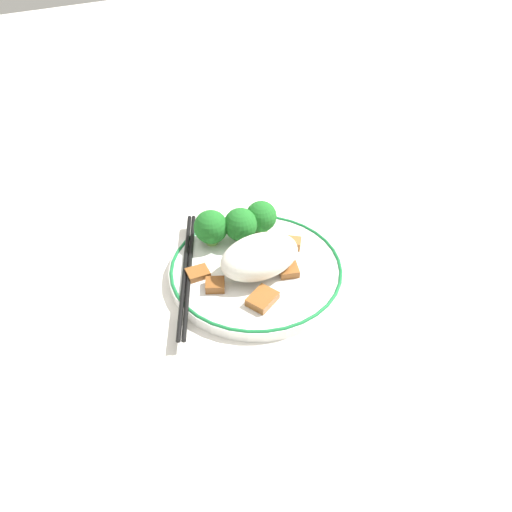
{
  "coord_description": "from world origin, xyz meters",
  "views": [
    {
      "loc": [
        0.25,
        0.45,
        0.48
      ],
      "look_at": [
        0.0,
        0.0,
        0.04
      ],
      "focal_mm": 35.0,
      "sensor_mm": 36.0,
      "label": 1
    }
  ],
  "objects_px": {
    "broccoli_back_center": "(241,225)",
    "broccoli_back_right": "(211,227)",
    "plate": "(256,270)",
    "chopsticks": "(187,271)",
    "broccoli_back_left": "(261,217)"
  },
  "relations": [
    {
      "from": "plate",
      "to": "broccoli_back_left",
      "type": "distance_m",
      "value": 0.09
    },
    {
      "from": "plate",
      "to": "broccoli_back_right",
      "type": "height_order",
      "value": "broccoli_back_right"
    },
    {
      "from": "plate",
      "to": "chopsticks",
      "type": "xyz_separation_m",
      "value": [
        0.09,
        -0.04,
        0.01
      ]
    },
    {
      "from": "broccoli_back_center",
      "to": "broccoli_back_right",
      "type": "xyz_separation_m",
      "value": [
        0.04,
        -0.02,
        -0.0
      ]
    },
    {
      "from": "broccoli_back_left",
      "to": "broccoli_back_right",
      "type": "distance_m",
      "value": 0.08
    },
    {
      "from": "broccoli_back_right",
      "to": "chopsticks",
      "type": "height_order",
      "value": "broccoli_back_right"
    },
    {
      "from": "broccoli_back_center",
      "to": "broccoli_back_right",
      "type": "distance_m",
      "value": 0.04
    },
    {
      "from": "plate",
      "to": "broccoli_back_left",
      "type": "xyz_separation_m",
      "value": [
        -0.04,
        -0.07,
        0.03
      ]
    },
    {
      "from": "broccoli_back_right",
      "to": "chopsticks",
      "type": "bearing_deg",
      "value": 36.3
    },
    {
      "from": "plate",
      "to": "broccoli_back_right",
      "type": "distance_m",
      "value": 0.09
    },
    {
      "from": "plate",
      "to": "broccoli_back_center",
      "type": "bearing_deg",
      "value": -98.01
    },
    {
      "from": "broccoli_back_center",
      "to": "broccoli_back_left",
      "type": "bearing_deg",
      "value": -173.98
    },
    {
      "from": "broccoli_back_left",
      "to": "broccoli_back_right",
      "type": "xyz_separation_m",
      "value": [
        0.08,
        -0.01,
        0.0
      ]
    },
    {
      "from": "broccoli_back_left",
      "to": "broccoli_back_center",
      "type": "bearing_deg",
      "value": 6.02
    },
    {
      "from": "chopsticks",
      "to": "plate",
      "type": "bearing_deg",
      "value": 157.92
    }
  ]
}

